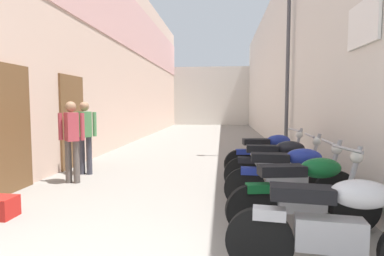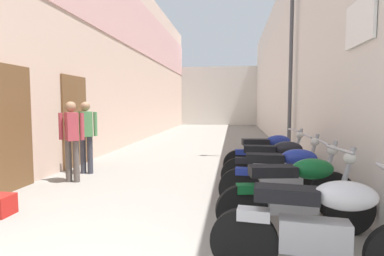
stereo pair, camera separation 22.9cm
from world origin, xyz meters
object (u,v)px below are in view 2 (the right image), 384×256
(motorcycle_nearest, at_px, (322,227))
(street_lamp, at_px, (288,50))
(motorcycle_fifth, at_px, (270,155))
(motorcycle_third, at_px, (286,177))
(pedestrian_mid_alley, at_px, (72,135))
(pedestrian_further_down, at_px, (86,132))
(motorcycle_fourth, at_px, (277,165))
(motorcycle_second, at_px, (297,193))

(motorcycle_nearest, distance_m, street_lamp, 6.58)
(motorcycle_fifth, bearing_deg, motorcycle_nearest, -90.00)
(motorcycle_nearest, distance_m, motorcycle_third, 1.76)
(pedestrian_mid_alley, relative_size, pedestrian_further_down, 1.00)
(motorcycle_fourth, relative_size, pedestrian_mid_alley, 1.18)
(motorcycle_third, relative_size, motorcycle_fourth, 1.00)
(street_lamp, bearing_deg, pedestrian_further_down, -153.00)
(motorcycle_third, xyz_separation_m, street_lamp, (0.71, 4.29, 2.48))
(motorcycle_nearest, bearing_deg, pedestrian_further_down, 136.61)
(motorcycle_nearest, bearing_deg, motorcycle_second, 90.00)
(motorcycle_nearest, distance_m, pedestrian_mid_alley, 4.86)
(motorcycle_nearest, height_order, motorcycle_fifth, same)
(motorcycle_fifth, xyz_separation_m, pedestrian_mid_alley, (-3.83, -0.71, 0.42))
(motorcycle_fourth, bearing_deg, motorcycle_third, -90.00)
(motorcycle_fourth, distance_m, street_lamp, 4.27)
(motorcycle_nearest, relative_size, motorcycle_second, 1.00)
(pedestrian_mid_alley, bearing_deg, street_lamp, 34.18)
(motorcycle_nearest, bearing_deg, motorcycle_third, 90.00)
(pedestrian_further_down, bearing_deg, motorcycle_fourth, -15.08)
(motorcycle_nearest, distance_m, motorcycle_fourth, 2.64)
(motorcycle_second, bearing_deg, motorcycle_fourth, 90.00)
(motorcycle_second, relative_size, motorcycle_fourth, 0.99)
(motorcycle_nearest, relative_size, motorcycle_fourth, 1.00)
(motorcycle_third, distance_m, motorcycle_fourth, 0.88)
(street_lamp, bearing_deg, motorcycle_second, -97.94)
(motorcycle_fifth, bearing_deg, motorcycle_fourth, -89.99)
(motorcycle_fourth, bearing_deg, motorcycle_second, -90.00)
(motorcycle_third, xyz_separation_m, motorcycle_fourth, (0.00, 0.88, 0.00))
(motorcycle_third, relative_size, street_lamp, 0.36)
(motorcycle_fourth, distance_m, motorcycle_fifth, 1.03)
(pedestrian_further_down, bearing_deg, motorcycle_second, -34.77)
(motorcycle_fourth, xyz_separation_m, pedestrian_mid_alley, (-3.83, 0.32, 0.42))
(motorcycle_nearest, xyz_separation_m, motorcycle_fourth, (0.00, 2.64, 0.00))
(motorcycle_second, bearing_deg, motorcycle_fifth, 90.00)
(motorcycle_second, height_order, motorcycle_third, same)
(motorcycle_third, relative_size, motorcycle_fifth, 1.00)
(motorcycle_nearest, height_order, street_lamp, street_lamp)
(motorcycle_second, bearing_deg, motorcycle_nearest, -90.00)
(motorcycle_nearest, relative_size, pedestrian_further_down, 1.18)
(motorcycle_fourth, xyz_separation_m, street_lamp, (0.71, 3.41, 2.48))
(motorcycle_third, height_order, pedestrian_further_down, pedestrian_further_down)
(motorcycle_second, distance_m, pedestrian_mid_alley, 4.34)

